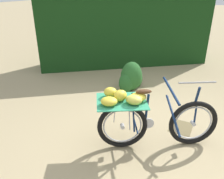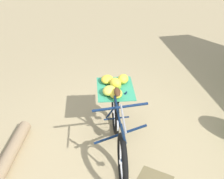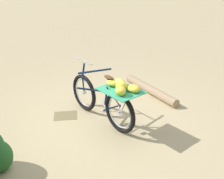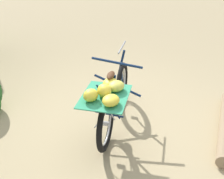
# 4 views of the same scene
# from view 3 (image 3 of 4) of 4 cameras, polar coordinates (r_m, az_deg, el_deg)

# --- Properties ---
(ground_plane) EXTENTS (60.00, 60.00, 0.00)m
(ground_plane) POSITION_cam_3_polar(r_m,az_deg,el_deg) (4.77, -4.19, -7.55)
(ground_plane) COLOR tan
(bicycle) EXTENTS (1.18, 1.68, 1.03)m
(bicycle) POSITION_cam_3_polar(r_m,az_deg,el_deg) (4.58, -1.43, -1.76)
(bicycle) COLOR black
(bicycle) RESTS_ON ground_plane
(fallen_log) EXTENTS (0.80, 1.62, 0.19)m
(fallen_log) POSITION_cam_3_polar(r_m,az_deg,el_deg) (5.97, 8.37, -0.02)
(fallen_log) COLOR #937A5B
(fallen_log) RESTS_ON ground_plane
(leaf_litter_patch) EXTENTS (0.44, 0.36, 0.01)m
(leaf_litter_patch) POSITION_cam_3_polar(r_m,az_deg,el_deg) (5.10, -10.11, -5.61)
(leaf_litter_patch) COLOR olive
(leaf_litter_patch) RESTS_ON ground_plane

